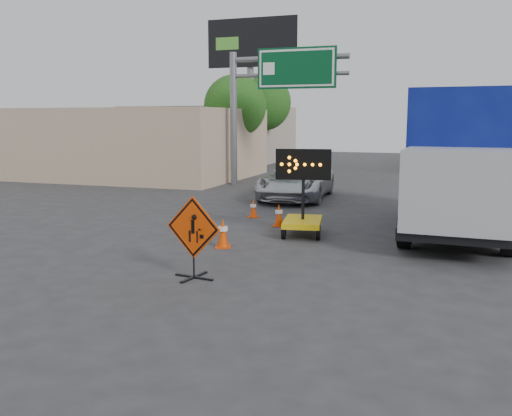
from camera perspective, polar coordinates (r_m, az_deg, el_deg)
The scene contains 15 objects.
ground at distance 11.44m, azimuth -5.50°, elevation -8.48°, with size 100.00×100.00×0.00m, color #2D2D30.
storefront_left_near at distance 35.26m, azimuth -12.47°, elevation 6.37°, with size 14.00×10.00×4.00m, color tan.
storefront_left_far at distance 48.10m, azimuth -4.58°, elevation 7.40°, with size 12.00×10.00×4.40m, color #AA9C8D.
highway_gantry at distance 29.33m, azimuth 1.52°, elevation 12.12°, with size 6.18×0.38×6.90m.
billboard at distance 38.25m, azimuth -0.42°, elevation 14.79°, with size 6.10×0.54×9.85m.
tree_left_near at distance 34.31m, azimuth -2.11°, elevation 10.13°, with size 3.71×3.71×6.03m.
tree_left_far at distance 42.17m, azimuth 0.69°, elevation 10.48°, with size 4.10×4.10×6.66m.
construction_sign at distance 12.28m, azimuth -6.28°, elevation -2.73°, with size 1.34×0.96×1.79m.
arrow_board at distance 16.88m, azimuth 4.70°, elevation -0.78°, with size 1.60×1.96×2.55m.
pickup_truck at distance 24.64m, azimuth 4.06°, elevation 2.73°, with size 2.60×5.63×1.56m, color silver.
box_truck at distance 18.45m, azimuth 19.88°, elevation 3.72°, with size 3.06×8.98×4.23m.
cone_a at distance 15.28m, azimuth -3.33°, elevation -2.48°, with size 0.52×0.52×0.80m.
cone_b at distance 16.81m, azimuth -4.75°, elevation -1.69°, with size 0.35×0.35×0.67m.
cone_c at distance 18.30m, azimuth 2.30°, elevation -0.69°, with size 0.38×0.38×0.73m.
cone_d at distance 19.94m, azimuth -0.28°, elevation -0.02°, with size 0.36×0.36×0.65m.
Camera 1 is at (4.67, -9.88, 3.40)m, focal length 40.00 mm.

